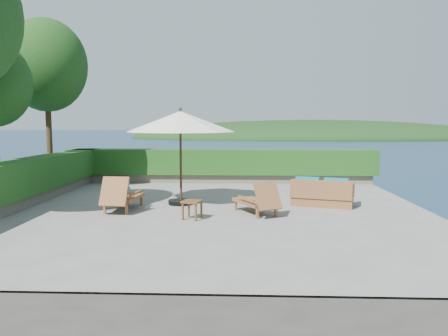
{
  "coord_description": "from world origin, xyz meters",
  "views": [
    {
      "loc": [
        0.83,
        -12.0,
        2.45
      ],
      "look_at": [
        0.3,
        0.8,
        1.1
      ],
      "focal_mm": 35.0,
      "sensor_mm": 36.0,
      "label": 1
    }
  ],
  "objects_px": {
    "lounge_left": "(122,196)",
    "wicker_loveseat": "(322,194)",
    "lounge_right": "(258,200)",
    "side_table": "(192,204)",
    "patio_umbrella": "(180,123)"
  },
  "relations": [
    {
      "from": "lounge_right",
      "to": "side_table",
      "type": "xyz_separation_m",
      "value": [
        -1.68,
        -0.65,
        0.01
      ]
    },
    {
      "from": "lounge_right",
      "to": "lounge_left",
      "type": "bearing_deg",
      "value": 146.57
    },
    {
      "from": "lounge_left",
      "to": "side_table",
      "type": "distance_m",
      "value": 2.29
    },
    {
      "from": "lounge_left",
      "to": "wicker_loveseat",
      "type": "bearing_deg",
      "value": 13.82
    },
    {
      "from": "patio_umbrella",
      "to": "lounge_right",
      "type": "bearing_deg",
      "value": -31.51
    },
    {
      "from": "lounge_left",
      "to": "lounge_right",
      "type": "relative_size",
      "value": 1.05
    },
    {
      "from": "lounge_left",
      "to": "side_table",
      "type": "bearing_deg",
      "value": -21.11
    },
    {
      "from": "patio_umbrella",
      "to": "lounge_left",
      "type": "relative_size",
      "value": 1.84
    },
    {
      "from": "patio_umbrella",
      "to": "wicker_loveseat",
      "type": "distance_m",
      "value": 4.68
    },
    {
      "from": "patio_umbrella",
      "to": "lounge_left",
      "type": "xyz_separation_m",
      "value": [
        -1.5,
        -1.05,
        -2.01
      ]
    },
    {
      "from": "lounge_left",
      "to": "side_table",
      "type": "relative_size",
      "value": 3.15
    },
    {
      "from": "lounge_right",
      "to": "wicker_loveseat",
      "type": "relative_size",
      "value": 0.87
    },
    {
      "from": "lounge_left",
      "to": "wicker_loveseat",
      "type": "relative_size",
      "value": 0.92
    },
    {
      "from": "patio_umbrella",
      "to": "side_table",
      "type": "height_order",
      "value": "patio_umbrella"
    },
    {
      "from": "lounge_right",
      "to": "side_table",
      "type": "relative_size",
      "value": 2.99
    }
  ]
}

